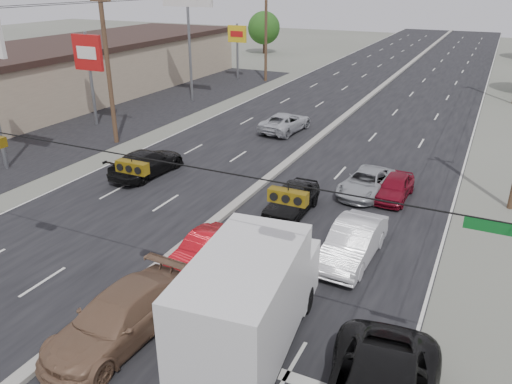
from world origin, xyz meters
The scene contains 21 objects.
ground centered at (0.00, 0.00, 0.00)m, with size 200.00×200.00×0.00m, color #606356.
road_surface centered at (0.00, 30.00, 0.00)m, with size 20.00×160.00×0.02m, color black.
center_median centered at (0.00, 30.00, 0.10)m, with size 0.50×160.00×0.20m, color gray.
strip_mall centered at (-26.00, 25.00, 2.30)m, with size 12.00×42.00×4.60m, color tan.
parking_lot centered at (-17.00, 25.00, 0.00)m, with size 10.00×42.00×0.02m, color black.
utility_pole_left_b centered at (-12.50, 15.00, 5.11)m, with size 1.60×0.30×10.00m.
utility_pole_left_c centered at (-12.50, 40.00, 5.11)m, with size 1.60×0.30×10.00m.
traffic_signals centered at (1.40, 0.00, 5.49)m, with size 25.00×0.30×0.54m.
pole_sign_mid centered at (-17.00, 18.00, 5.11)m, with size 2.60×0.25×7.00m.
pole_sign_billboard centered at (-14.50, 28.00, 8.87)m, with size 5.00×0.25×11.00m.
pole_sign_far centered at (-16.00, 40.00, 4.41)m, with size 2.20×0.25×6.00m.
tree_left_far centered at (-22.00, 60.00, 3.72)m, with size 4.80×4.80×6.12m.
box_truck centered at (5.42, 0.03, 1.88)m, with size 3.31×7.47×3.67m.
tan_sedan centered at (1.40, -1.27, 0.79)m, with size 2.23×5.48×1.59m, color brown.
red_sedan centered at (1.40, 3.86, 0.62)m, with size 1.32×3.79×1.25m, color #B30B14.
queue_car_a centered at (2.84, 9.68, 0.74)m, with size 1.74×4.33×1.48m, color black.
queue_car_b centered at (6.70, 6.70, 0.79)m, with size 1.67×4.79×1.58m, color white.
queue_car_c centered at (5.51, 13.64, 0.63)m, with size 2.08×4.52×1.26m, color #9FA3A7.
queue_car_e centered at (7.00, 13.67, 0.64)m, with size 1.50×3.74×1.27m, color maroon.
oncoming_near centered at (-6.70, 10.88, 0.74)m, with size 2.08×5.11×1.48m, color black.
oncoming_far centered at (-2.87, 22.63, 0.70)m, with size 2.31×5.01×1.39m, color #AFB1B7.
Camera 1 is at (10.84, -10.92, 10.63)m, focal length 35.00 mm.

